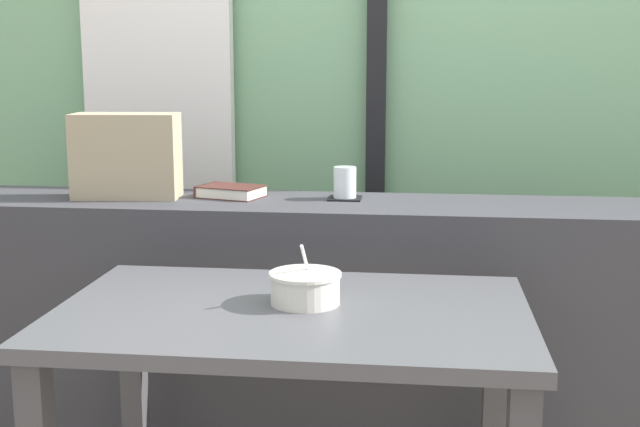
# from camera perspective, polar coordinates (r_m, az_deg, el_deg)

# --- Properties ---
(outdoor_backdrop) EXTENTS (4.80, 0.08, 2.80)m
(outdoor_backdrop) POSITION_cam_1_polar(r_m,az_deg,el_deg) (3.16, 3.36, 12.86)
(outdoor_backdrop) COLOR #7AAD7F
(outdoor_backdrop) RESTS_ON ground
(curtain_left_panel) EXTENTS (0.56, 0.06, 2.50)m
(curtain_left_panel) POSITION_cam_1_polar(r_m,az_deg,el_deg) (3.20, -10.99, 9.98)
(curtain_left_panel) COLOR white
(curtain_left_panel) RESTS_ON ground
(window_divider_post) EXTENTS (0.07, 0.05, 2.60)m
(window_divider_post) POSITION_cam_1_polar(r_m,az_deg,el_deg) (3.09, 3.89, 11.06)
(window_divider_post) COLOR black
(window_divider_post) RESTS_ON ground
(dark_console_ledge) EXTENTS (2.80, 0.39, 0.84)m
(dark_console_ledge) POSITION_cam_1_polar(r_m,az_deg,el_deg) (2.61, 2.17, -8.39)
(dark_console_ledge) COLOR #38383D
(dark_console_ledge) RESTS_ON ground
(breakfast_table) EXTENTS (1.08, 0.68, 0.71)m
(breakfast_table) POSITION_cam_1_polar(r_m,az_deg,el_deg) (1.97, -1.87, -9.60)
(breakfast_table) COLOR #414145
(breakfast_table) RESTS_ON ground
(coaster_square) EXTENTS (0.10, 0.10, 0.00)m
(coaster_square) POSITION_cam_1_polar(r_m,az_deg,el_deg) (2.56, 1.70, 1.05)
(coaster_square) COLOR black
(coaster_square) RESTS_ON dark_console_ledge
(juice_glass) EXTENTS (0.07, 0.07, 0.09)m
(juice_glass) POSITION_cam_1_polar(r_m,az_deg,el_deg) (2.56, 1.71, 2.03)
(juice_glass) COLOR white
(juice_glass) RESTS_ON coaster_square
(closed_book) EXTENTS (0.22, 0.18, 0.04)m
(closed_book) POSITION_cam_1_polar(r_m,az_deg,el_deg) (2.61, -6.12, 1.51)
(closed_book) COLOR #47231E
(closed_book) RESTS_ON dark_console_ledge
(throw_pillow) EXTENTS (0.33, 0.17, 0.26)m
(throw_pillow) POSITION_cam_1_polar(r_m,az_deg,el_deg) (2.64, -13.07, 3.85)
(throw_pillow) COLOR tan
(throw_pillow) RESTS_ON dark_console_ledge
(soup_bowl) EXTENTS (0.17, 0.17, 0.15)m
(soup_bowl) POSITION_cam_1_polar(r_m,az_deg,el_deg) (1.95, -1.01, -5.11)
(soup_bowl) COLOR silver
(soup_bowl) RESTS_ON breakfast_table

